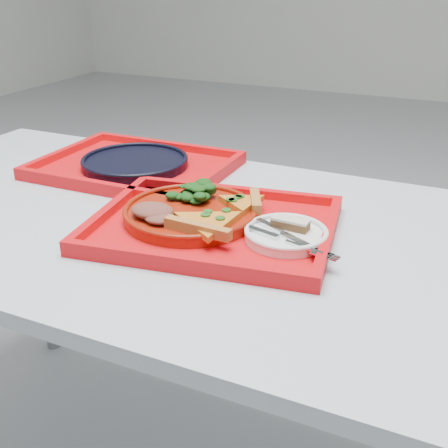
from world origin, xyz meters
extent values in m
cube|color=silver|center=(0.00, 0.00, 0.73)|extent=(1.60, 0.80, 0.03)
cylinder|color=gray|center=(-0.72, 0.32, 0.36)|extent=(0.05, 0.05, 0.72)
cube|color=red|center=(0.07, -0.02, 0.76)|extent=(0.50, 0.41, 0.01)
cube|color=red|center=(-0.25, 0.21, 0.76)|extent=(0.45, 0.35, 0.01)
cylinder|color=maroon|center=(0.02, -0.01, 0.77)|extent=(0.26, 0.26, 0.02)
cylinder|color=white|center=(0.22, -0.02, 0.77)|extent=(0.15, 0.15, 0.01)
cylinder|color=black|center=(-0.25, 0.21, 0.77)|extent=(0.26, 0.26, 0.02)
ellipsoid|color=black|center=(-0.01, 0.05, 0.80)|extent=(0.08, 0.07, 0.04)
ellipsoid|color=brown|center=(-0.03, -0.07, 0.79)|extent=(0.08, 0.07, 0.03)
cube|color=#4C2819|center=(0.22, 0.00, 0.78)|extent=(0.07, 0.03, 0.01)
cube|color=beige|center=(0.22, 0.00, 0.79)|extent=(0.07, 0.03, 0.00)
cube|color=silver|center=(0.23, -0.04, 0.78)|extent=(0.17, 0.10, 0.01)
cube|color=silver|center=(0.23, -0.06, 0.78)|extent=(0.18, 0.07, 0.01)
camera|label=1|loc=(0.50, -0.90, 1.21)|focal=45.00mm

